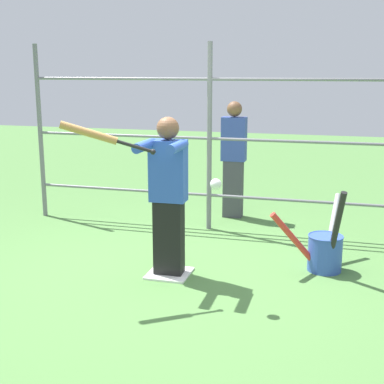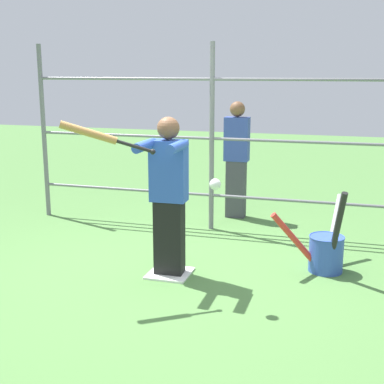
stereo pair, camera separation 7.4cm
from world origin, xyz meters
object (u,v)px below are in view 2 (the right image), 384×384
(baseball_bat_swinging, at_px, (97,135))
(bat_bucket, at_px, (325,250))
(batter, at_px, (168,192))
(bystander_behind_fence, at_px, (237,158))
(softball_in_flight, at_px, (215,184))

(baseball_bat_swinging, distance_m, bat_bucket, 2.49)
(baseball_bat_swinging, height_order, bat_bucket, baseball_bat_swinging)
(batter, distance_m, bystander_behind_fence, 2.26)
(batter, relative_size, baseball_bat_swinging, 2.10)
(batter, distance_m, baseball_bat_swinging, 0.94)
(baseball_bat_swinging, bearing_deg, softball_in_flight, -171.00)
(bat_bucket, bearing_deg, softball_in_flight, 48.14)
(softball_in_flight, bearing_deg, bat_bucket, -131.86)
(softball_in_flight, distance_m, bat_bucket, 1.55)
(batter, xyz_separation_m, softball_in_flight, (-0.56, 0.44, 0.20))
(batter, distance_m, bat_bucket, 1.66)
(baseball_bat_swinging, relative_size, softball_in_flight, 7.57)
(baseball_bat_swinging, height_order, bystander_behind_fence, bystander_behind_fence)
(baseball_bat_swinging, distance_m, softball_in_flight, 1.07)
(batter, bearing_deg, baseball_bat_swinging, 55.33)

